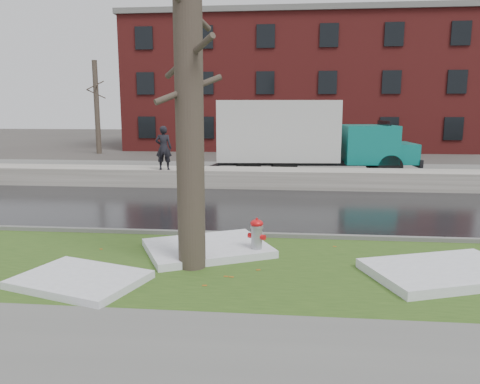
# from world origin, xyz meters

# --- Properties ---
(ground) EXTENTS (120.00, 120.00, 0.00)m
(ground) POSITION_xyz_m (0.00, 0.00, 0.00)
(ground) COLOR #47423D
(ground) RESTS_ON ground
(verge) EXTENTS (60.00, 4.50, 0.04)m
(verge) POSITION_xyz_m (0.00, -1.25, 0.02)
(verge) COLOR #294617
(verge) RESTS_ON ground
(sidewalk) EXTENTS (60.00, 3.00, 0.05)m
(sidewalk) POSITION_xyz_m (0.00, -5.00, 0.03)
(sidewalk) COLOR slate
(sidewalk) RESTS_ON ground
(road) EXTENTS (60.00, 7.00, 0.03)m
(road) POSITION_xyz_m (0.00, 4.50, 0.01)
(road) COLOR black
(road) RESTS_ON ground
(parking_lot) EXTENTS (60.00, 9.00, 0.03)m
(parking_lot) POSITION_xyz_m (0.00, 13.00, 0.01)
(parking_lot) COLOR slate
(parking_lot) RESTS_ON ground
(curb) EXTENTS (60.00, 0.15, 0.14)m
(curb) POSITION_xyz_m (0.00, 1.00, 0.07)
(curb) COLOR slate
(curb) RESTS_ON ground
(snowbank) EXTENTS (60.00, 1.60, 0.75)m
(snowbank) POSITION_xyz_m (0.00, 8.70, 0.38)
(snowbank) COLOR beige
(snowbank) RESTS_ON ground
(brick_building) EXTENTS (26.00, 12.00, 10.00)m
(brick_building) POSITION_xyz_m (2.00, 30.00, 5.00)
(brick_building) COLOR maroon
(brick_building) RESTS_ON ground
(bg_tree_left) EXTENTS (1.40, 1.62, 6.50)m
(bg_tree_left) POSITION_xyz_m (-12.00, 22.00, 3.33)
(bg_tree_left) COLOR brown
(bg_tree_left) RESTS_ON ground
(bg_tree_center) EXTENTS (1.40, 1.62, 6.50)m
(bg_tree_center) POSITION_xyz_m (-6.00, 26.00, 3.33)
(bg_tree_center) COLOR brown
(bg_tree_center) RESTS_ON ground
(fire_hydrant) EXTENTS (0.41, 0.40, 0.84)m
(fire_hydrant) POSITION_xyz_m (0.83, -0.53, 0.49)
(fire_hydrant) COLOR #95989C
(fire_hydrant) RESTS_ON verge
(tree) EXTENTS (1.25, 1.45, 6.87)m
(tree) POSITION_xyz_m (-0.43, -1.38, 3.50)
(tree) COLOR brown
(tree) RESTS_ON verge
(box_truck) EXTENTS (10.80, 3.17, 3.58)m
(box_truck) POSITION_xyz_m (2.10, 12.06, 1.89)
(box_truck) COLOR black
(box_truck) RESTS_ON ground
(worker) EXTENTS (0.68, 0.48, 1.78)m
(worker) POSITION_xyz_m (-3.51, 8.10, 1.64)
(worker) COLOR black
(worker) RESTS_ON snowbank
(snow_patch_near) EXTENTS (3.22, 2.94, 0.16)m
(snow_patch_near) POSITION_xyz_m (-0.30, -0.35, 0.12)
(snow_patch_near) COLOR white
(snow_patch_near) RESTS_ON verge
(snow_patch_far) EXTENTS (2.58, 2.19, 0.14)m
(snow_patch_far) POSITION_xyz_m (-2.30, -2.50, 0.11)
(snow_patch_far) COLOR white
(snow_patch_far) RESTS_ON verge
(snow_patch_side) EXTENTS (3.24, 2.64, 0.18)m
(snow_patch_side) POSITION_xyz_m (4.50, -1.45, 0.13)
(snow_patch_side) COLOR white
(snow_patch_side) RESTS_ON verge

